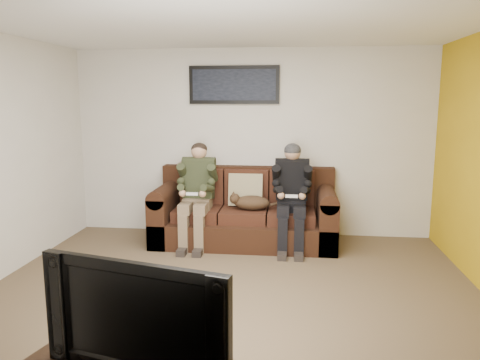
# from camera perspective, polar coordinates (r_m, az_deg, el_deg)

# --- Properties ---
(floor) EXTENTS (5.00, 5.00, 0.00)m
(floor) POSITION_cam_1_polar(r_m,az_deg,el_deg) (4.73, -1.20, -13.96)
(floor) COLOR brown
(floor) RESTS_ON ground
(ceiling) EXTENTS (5.00, 5.00, 0.00)m
(ceiling) POSITION_cam_1_polar(r_m,az_deg,el_deg) (4.38, -1.33, 18.92)
(ceiling) COLOR silver
(ceiling) RESTS_ON ground
(wall_back) EXTENTS (5.00, 0.00, 5.00)m
(wall_back) POSITION_cam_1_polar(r_m,az_deg,el_deg) (6.59, 1.41, 4.55)
(wall_back) COLOR beige
(wall_back) RESTS_ON ground
(wall_front) EXTENTS (5.00, 0.00, 5.00)m
(wall_front) POSITION_cam_1_polar(r_m,az_deg,el_deg) (2.21, -9.28, -6.31)
(wall_front) COLOR beige
(wall_front) RESTS_ON ground
(sofa) EXTENTS (2.40, 1.03, 0.98)m
(sofa) POSITION_cam_1_polar(r_m,az_deg,el_deg) (6.34, 0.66, -4.19)
(sofa) COLOR black
(sofa) RESTS_ON ground
(throw_pillow) EXTENTS (0.46, 0.22, 0.45)m
(throw_pillow) POSITION_cam_1_polar(r_m,az_deg,el_deg) (6.32, 0.71, -1.21)
(throw_pillow) COLOR #978963
(throw_pillow) RESTS_ON sofa
(throw_blanket) EXTENTS (0.49, 0.24, 0.09)m
(throw_blanket) POSITION_cam_1_polar(r_m,az_deg,el_deg) (6.63, -5.33, 1.76)
(throw_blanket) COLOR gray
(throw_blanket) RESTS_ON sofa
(person_left) EXTENTS (0.51, 0.87, 1.34)m
(person_left) POSITION_cam_1_polar(r_m,az_deg,el_deg) (6.16, -5.27, -0.94)
(person_left) COLOR #77624A
(person_left) RESTS_ON sofa
(person_right) EXTENTS (0.51, 0.86, 1.34)m
(person_right) POSITION_cam_1_polar(r_m,az_deg,el_deg) (6.03, 6.33, -1.16)
(person_right) COLOR black
(person_right) RESTS_ON sofa
(cat) EXTENTS (0.66, 0.26, 0.24)m
(cat) POSITION_cam_1_polar(r_m,az_deg,el_deg) (6.10, 1.27, -2.74)
(cat) COLOR #4F341F
(cat) RESTS_ON sofa
(framed_poster) EXTENTS (1.25, 0.05, 0.52)m
(framed_poster) POSITION_cam_1_polar(r_m,az_deg,el_deg) (6.56, -0.73, 11.52)
(framed_poster) COLOR black
(framed_poster) RESTS_ON wall_back
(television) EXTENTS (1.12, 0.42, 0.64)m
(television) POSITION_cam_1_polar(r_m,az_deg,el_deg) (2.72, -11.54, -15.41)
(television) COLOR black
(television) RESTS_ON tv_stand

